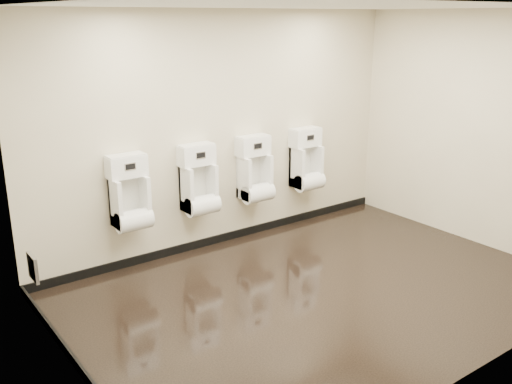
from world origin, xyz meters
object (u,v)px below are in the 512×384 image
(urinal_1, at_px, (199,185))
(urinal_0, at_px, (130,198))
(access_panel, at_px, (33,268))
(urinal_2, at_px, (255,174))
(urinal_3, at_px, (307,164))

(urinal_1, bearing_deg, urinal_0, 180.00)
(access_panel, bearing_deg, urinal_1, 11.34)
(urinal_2, xyz_separation_m, urinal_3, (0.85, 0.00, 0.00))
(urinal_0, relative_size, urinal_2, 1.00)
(access_panel, relative_size, urinal_1, 0.31)
(access_panel, xyz_separation_m, urinal_2, (2.83, 0.41, 0.34))
(access_panel, bearing_deg, urinal_3, 6.31)
(urinal_1, height_order, urinal_2, same)
(access_panel, height_order, urinal_3, urinal_3)
(urinal_1, relative_size, urinal_2, 1.00)
(access_panel, distance_m, urinal_2, 2.88)
(urinal_3, bearing_deg, access_panel, -173.69)
(access_panel, xyz_separation_m, urinal_3, (3.68, 0.41, 0.34))
(access_panel, height_order, urinal_0, urinal_0)
(urinal_0, xyz_separation_m, urinal_1, (0.86, 0.00, 0.00))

